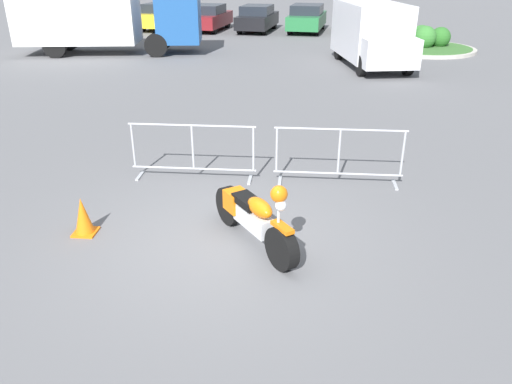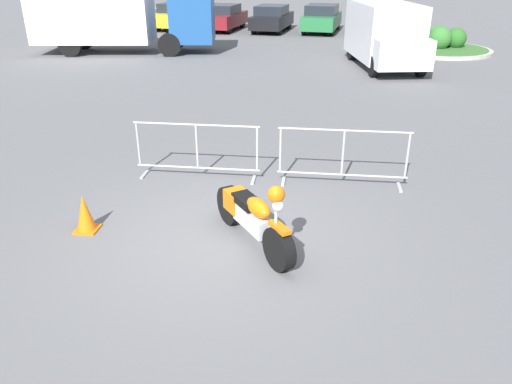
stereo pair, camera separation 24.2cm
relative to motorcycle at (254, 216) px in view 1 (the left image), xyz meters
name	(u,v)px [view 1 (the left image)]	position (x,y,z in m)	size (l,w,h in m)	color
ground_plane	(223,241)	(-0.46, 0.02, -0.45)	(120.00, 120.00, 0.00)	#5B5B5E
motorcycle	(254,216)	(0.00, 0.00, 0.00)	(1.37, 1.79, 1.18)	black
crowd_barrier_near	(193,151)	(-1.35, 2.29, 0.11)	(2.37, 0.44, 1.07)	#9EA0A5
crowd_barrier_far	(339,156)	(1.35, 2.29, 0.11)	(2.37, 0.44, 1.07)	#9EA0A5
box_truck	(99,14)	(-8.10, 15.53, 1.19)	(7.93, 3.24, 2.98)	white
delivery_van	(371,33)	(3.23, 13.79, 0.79)	(2.84, 5.27, 2.31)	silver
parked_car_white	(115,15)	(-10.41, 23.80, 0.32)	(2.40, 4.68, 1.52)	white
parked_car_yellow	(163,16)	(-7.60, 24.05, 0.29)	(2.31, 4.50, 1.46)	yellow
parked_car_maroon	(209,17)	(-4.78, 23.60, 0.27)	(2.25, 4.39, 1.43)	maroon
parked_car_black	(257,18)	(-1.97, 23.47, 0.27)	(2.25, 4.38, 1.42)	black
parked_car_green	(307,18)	(0.85, 23.51, 0.30)	(2.34, 4.56, 1.48)	#236B38
parked_car_tan	(357,19)	(3.66, 23.87, 0.25)	(2.18, 4.24, 1.38)	tan
pedestrian	(390,42)	(3.98, 13.80, 0.47)	(0.43, 0.43, 1.69)	#262838
planter_island	(425,43)	(6.21, 17.81, -0.15)	(4.59, 4.59, 1.08)	#ADA89E
traffic_cone	(83,216)	(-2.59, 0.08, -0.16)	(0.34, 0.34, 0.59)	orange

